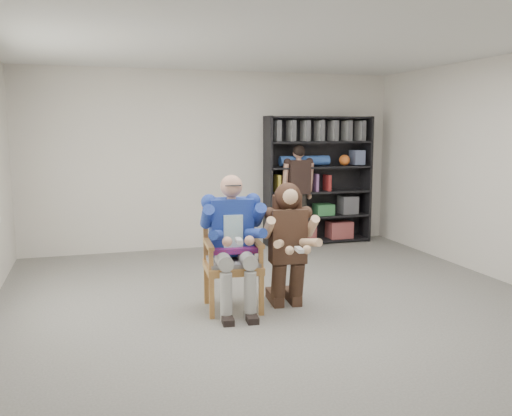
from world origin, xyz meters
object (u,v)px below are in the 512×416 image
object	(u,v)px
seated_man	(233,243)
standing_man	(298,196)
bookshelf	(318,180)
armchair	(233,258)
kneeling_woman	(289,247)

from	to	relation	value
seated_man	standing_man	size ratio (longest dim) A/B	0.88
seated_man	standing_man	xyz separation A→B (m)	(1.81, 2.75, 0.10)
seated_man	bookshelf	xyz separation A→B (m)	(2.21, 2.86, 0.33)
seated_man	armchair	bearing A→B (deg)	95.35
kneeling_woman	armchair	bearing A→B (deg)	173.66
kneeling_woman	seated_man	bearing A→B (deg)	173.66
kneeling_woman	standing_man	world-z (taller)	standing_man
armchair	seated_man	xyz separation A→B (m)	(0.00, -0.00, 0.17)
armchair	seated_man	distance (m)	0.17
kneeling_woman	bookshelf	size ratio (longest dim) A/B	0.63
bookshelf	standing_man	distance (m)	0.47
seated_man	kneeling_woman	distance (m)	0.60
standing_man	armchair	bearing A→B (deg)	-128.11
kneeling_woman	standing_man	bearing A→B (deg)	72.08
armchair	bookshelf	distance (m)	3.65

